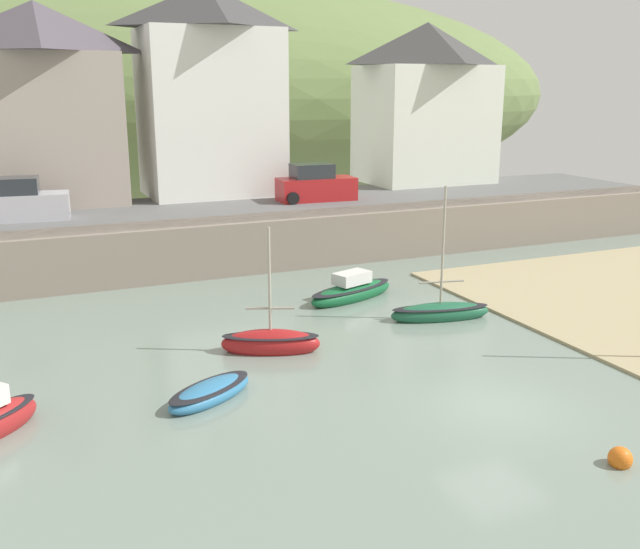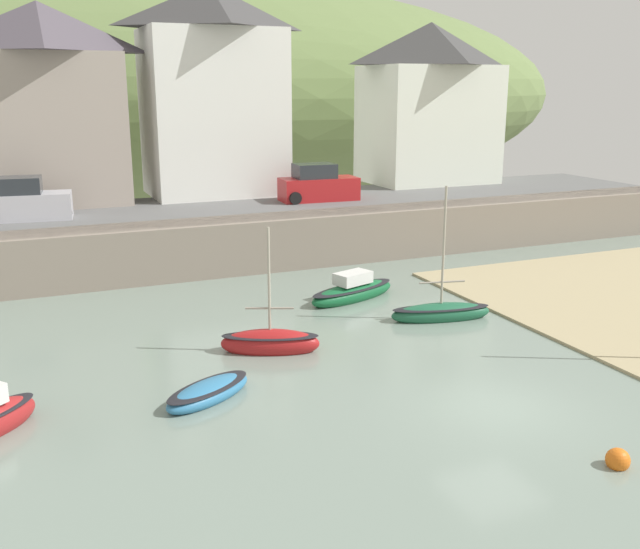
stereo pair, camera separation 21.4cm
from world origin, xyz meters
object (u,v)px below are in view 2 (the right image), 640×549
(sailboat_blue_trim, at_px, (441,312))
(motorboat_with_cabin, at_px, (353,291))
(mooring_buoy, at_px, (618,460))
(sailboat_tall_mast, at_px, (270,342))
(parked_car_by_wall, at_px, (318,185))
(parked_car_near_slipway, at_px, (23,202))
(rowboat_small_beached, at_px, (208,392))
(waterfront_building_right, at_px, (429,102))
(waterfront_building_left, at_px, (45,103))
(waterfront_building_centre, at_px, (213,91))

(sailboat_blue_trim, bearing_deg, motorboat_with_cabin, 129.14)
(sailboat_blue_trim, distance_m, mooring_buoy, 10.87)
(sailboat_tall_mast, bearing_deg, parked_car_by_wall, 84.45)
(parked_car_near_slipway, bearing_deg, rowboat_small_beached, -70.08)
(rowboat_small_beached, bearing_deg, waterfront_building_right, 17.02)
(rowboat_small_beached, distance_m, parked_car_by_wall, 20.34)
(sailboat_tall_mast, relative_size, parked_car_near_slipway, 1.01)
(waterfront_building_right, height_order, parked_car_near_slipway, waterfront_building_right)
(waterfront_building_left, height_order, parked_car_by_wall, waterfront_building_left)
(waterfront_building_right, bearing_deg, waterfront_building_left, 180.00)
(waterfront_building_centre, bearing_deg, parked_car_by_wall, -46.07)
(waterfront_building_left, xyz_separation_m, waterfront_building_centre, (8.64, 0.00, 0.60))
(waterfront_building_right, relative_size, mooring_buoy, 17.58)
(rowboat_small_beached, distance_m, parked_car_near_slipway, 17.87)
(motorboat_with_cabin, xyz_separation_m, sailboat_tall_mast, (-5.01, -4.31, -0.01))
(parked_car_near_slipway, bearing_deg, parked_car_by_wall, 6.72)
(sailboat_tall_mast, xyz_separation_m, rowboat_small_beached, (-2.77, -2.79, -0.11))
(mooring_buoy, bearing_deg, parked_car_near_slipway, 115.45)
(waterfront_building_left, relative_size, sailboat_blue_trim, 1.95)
(waterfront_building_centre, height_order, rowboat_small_beached, waterfront_building_centre)
(motorboat_with_cabin, bearing_deg, rowboat_small_beached, -156.38)
(waterfront_building_right, distance_m, sailboat_blue_trim, 22.02)
(waterfront_building_left, xyz_separation_m, rowboat_small_beached, (2.46, -21.65, -7.25))
(motorboat_with_cabin, distance_m, rowboat_small_beached, 10.53)
(waterfront_building_right, height_order, sailboat_tall_mast, waterfront_building_right)
(waterfront_building_centre, xyz_separation_m, motorboat_with_cabin, (1.60, -14.56, -7.73))
(sailboat_blue_trim, height_order, parked_car_near_slipway, sailboat_blue_trim)
(sailboat_tall_mast, xyz_separation_m, mooring_buoy, (4.80, -9.98, -0.15))
(waterfront_building_centre, distance_m, parked_car_by_wall, 7.91)
(parked_car_by_wall, distance_m, mooring_buoy, 24.71)
(waterfront_building_right, xyz_separation_m, parked_car_by_wall, (-9.38, -4.50, -4.10))
(motorboat_with_cabin, distance_m, mooring_buoy, 14.29)
(waterfront_building_centre, bearing_deg, parked_car_near_slipway, -156.21)
(sailboat_blue_trim, bearing_deg, waterfront_building_centre, 112.76)
(motorboat_with_cabin, relative_size, rowboat_small_beached, 1.44)
(waterfront_building_right, relative_size, sailboat_blue_trim, 1.89)
(parked_car_by_wall, bearing_deg, motorboat_with_cabin, -101.98)
(sailboat_tall_mast, height_order, parked_car_near_slipway, parked_car_near_slipway)
(motorboat_with_cabin, distance_m, sailboat_tall_mast, 6.61)
(motorboat_with_cabin, bearing_deg, sailboat_blue_trim, -81.62)
(waterfront_building_right, distance_m, rowboat_small_beached, 30.25)
(waterfront_building_centre, height_order, parked_car_by_wall, waterfront_building_centre)
(sailboat_blue_trim, xyz_separation_m, mooring_buoy, (-2.07, -10.67, -0.11))
(sailboat_tall_mast, height_order, sailboat_blue_trim, sailboat_blue_trim)
(waterfront_building_centre, relative_size, mooring_buoy, 20.33)
(motorboat_with_cabin, relative_size, sailboat_tall_mast, 1.02)
(mooring_buoy, bearing_deg, sailboat_tall_mast, 115.65)
(sailboat_tall_mast, bearing_deg, parked_car_near_slipway, 138.10)
(sailboat_blue_trim, xyz_separation_m, parked_car_near_slipway, (-13.66, 13.68, 2.93))
(waterfront_building_centre, height_order, motorboat_with_cabin, waterfront_building_centre)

